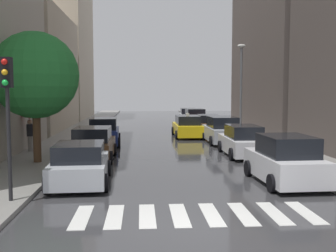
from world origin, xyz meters
TOP-DOWN VIEW (x-y plane):
  - ground_plane at (0.00, 24.00)m, footprint 28.00×72.00m
  - sidewalk_left at (-6.50, 24.00)m, footprint 3.00×72.00m
  - sidewalk_right at (6.50, 24.00)m, footprint 3.00×72.00m
  - crosswalk_stripes at (0.00, 1.15)m, footprint 6.75×2.20m
  - building_left_mid at (-11.00, 26.78)m, footprint 6.00×13.88m
  - building_left_far at (-11.00, 41.28)m, footprint 6.00×13.62m
  - building_right_mid at (11.00, 24.64)m, footprint 6.00×15.56m
  - parked_car_left_nearest at (-3.77, 5.21)m, footprint 2.30×4.22m
  - parked_car_left_second at (-3.90, 10.53)m, footprint 2.17×4.22m
  - parked_car_left_third at (-3.85, 16.11)m, footprint 2.16×4.10m
  - parked_car_right_nearest at (3.86, 4.81)m, footprint 2.24×4.21m
  - parked_car_right_second at (3.89, 11.30)m, footprint 1.98×4.41m
  - parked_car_right_third at (3.86, 16.76)m, footprint 2.16×4.73m
  - parked_car_right_fourth at (3.99, 23.03)m, footprint 2.08×4.32m
  - parked_car_right_fifth at (3.75, 29.43)m, footprint 2.12×4.53m
  - parked_car_right_sixth at (3.83, 35.42)m, footprint 2.26×4.41m
  - taxi_midroad at (1.99, 20.42)m, footprint 2.09×4.70m
  - pedestrian_foreground at (-7.59, 12.86)m, footprint 0.91×0.91m
  - street_tree_left at (-6.33, 9.30)m, footprint 4.00×4.00m
  - traffic_light_left_corner at (-5.45, 2.45)m, footprint 0.30×0.42m
  - lamp_post_right at (5.55, 18.46)m, footprint 0.60×0.28m

SIDE VIEW (x-z plane):
  - ground_plane at x=0.00m, z-range -0.04..0.00m
  - crosswalk_stripes at x=0.00m, z-range 0.00..0.01m
  - sidewalk_left at x=-6.50m, z-range 0.00..0.15m
  - sidewalk_right at x=6.50m, z-range 0.00..0.15m
  - parked_car_right_fourth at x=3.99m, z-range -0.04..1.49m
  - parked_car_right_sixth at x=3.83m, z-range -0.04..1.49m
  - parked_car_left_nearest at x=-3.77m, z-range -0.04..1.51m
  - taxi_midroad at x=1.99m, z-range -0.14..1.67m
  - parked_car_right_second at x=3.89m, z-range -0.05..1.60m
  - parked_car_left_second at x=-3.90m, z-range -0.05..1.61m
  - parked_car_right_fifth at x=3.75m, z-range -0.06..1.68m
  - parked_car_left_third at x=-3.85m, z-range -0.06..1.70m
  - parked_car_right_third at x=3.86m, z-range -0.06..1.71m
  - parked_car_right_nearest at x=3.86m, z-range -0.07..1.75m
  - pedestrian_foreground at x=-7.59m, z-range 0.55..2.55m
  - traffic_light_left_corner at x=-5.45m, z-range 1.14..5.44m
  - lamp_post_right at x=5.55m, z-range 0.67..7.23m
  - street_tree_left at x=-6.33m, z-range 1.15..7.18m
  - building_left_mid at x=-11.00m, z-range 0.00..10.15m
  - building_right_mid at x=11.00m, z-range 0.00..16.59m
  - building_left_far at x=-11.00m, z-range 0.00..22.97m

